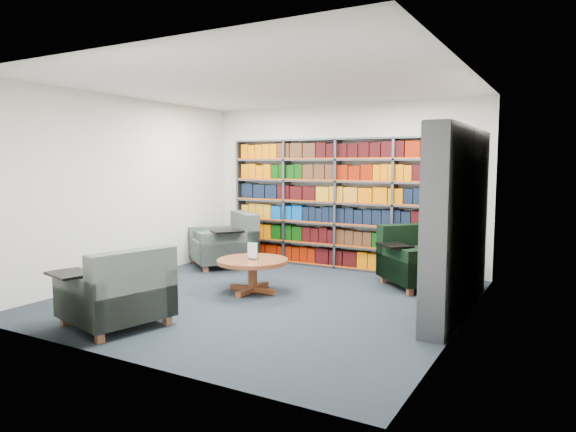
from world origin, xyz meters
The scene contains 7 objects.
room_shell centered at (0.00, 0.00, 1.40)m, with size 5.02×5.02×2.82m.
bookshelf_back centered at (0.00, 2.34, 1.10)m, with size 4.00×0.28×2.20m.
bookshelf_right centered at (2.34, 0.60, 1.10)m, with size 0.28×2.50×2.20m.
chair_teal_left centered at (-1.74, 1.56, 0.37)m, with size 1.42×1.42×0.92m.
chair_green_right centered at (1.56, 1.71, 0.35)m, with size 1.36×1.36×0.88m.
chair_teal_front centered at (-0.75, -1.83, 0.36)m, with size 1.17×1.26×0.88m.
coffee_table centered at (-0.33, 0.18, 0.37)m, with size 0.99×0.99×0.69m.
Camera 1 is at (3.54, -5.71, 1.79)m, focal length 32.00 mm.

